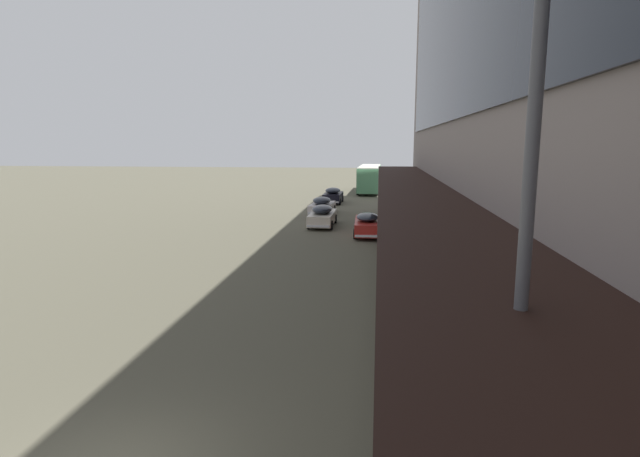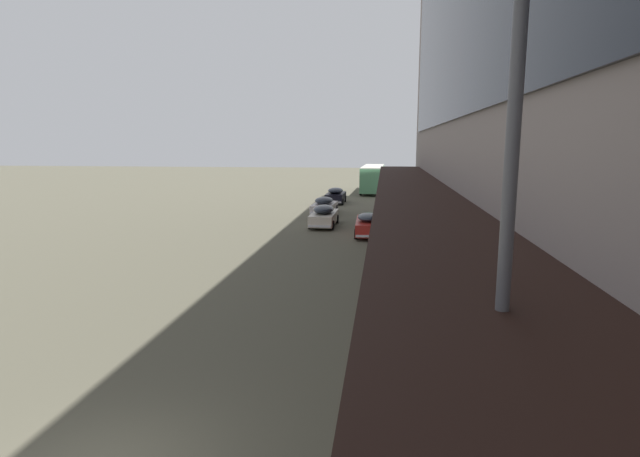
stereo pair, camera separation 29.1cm
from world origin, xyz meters
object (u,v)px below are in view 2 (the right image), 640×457
at_px(sedan_oncoming_rear, 324,206).
at_px(street_lamp, 491,267).
at_px(sedan_lead_near, 324,216).
at_px(transit_bus_kerbside_front, 373,177).
at_px(sedan_second_near, 336,196).
at_px(sedan_far_back, 369,224).

xyz_separation_m(sedan_oncoming_rear, street_lamp, (6.31, -36.63, 3.85)).
bearing_deg(sedan_lead_near, transit_bus_kerbside_front, 83.58).
relative_size(sedan_oncoming_rear, street_lamp, 0.61).
bearing_deg(sedan_oncoming_rear, sedan_second_near, 88.49).
distance_m(transit_bus_kerbside_front, street_lamp, 56.72).
bearing_deg(sedan_second_near, street_lamp, -82.22).
height_order(sedan_second_near, sedan_far_back, sedan_second_near).
distance_m(transit_bus_kerbside_front, sedan_far_back, 29.66).
bearing_deg(street_lamp, sedan_oncoming_rear, 99.78).
height_order(sedan_lead_near, sedan_second_near, sedan_second_near).
bearing_deg(sedan_second_near, transit_bus_kerbside_front, 73.76).
height_order(sedan_lead_near, street_lamp, street_lamp).
xyz_separation_m(sedan_oncoming_rear, sedan_lead_near, (0.73, -6.31, 0.04)).
relative_size(transit_bus_kerbside_front, sedan_lead_near, 2.21).
height_order(transit_bus_kerbside_front, sedan_lead_near, transit_bus_kerbside_front).
xyz_separation_m(transit_bus_kerbside_front, sedan_second_near, (-3.47, -11.93, -1.10)).
relative_size(transit_bus_kerbside_front, sedan_far_back, 2.22).
bearing_deg(sedan_far_back, transit_bus_kerbside_front, 90.84).
height_order(transit_bus_kerbside_front, street_lamp, street_lamp).
relative_size(sedan_lead_near, sedan_far_back, 1.00).
height_order(sedan_lead_near, sedan_far_back, sedan_lead_near).
distance_m(transit_bus_kerbside_front, sedan_second_near, 12.47).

